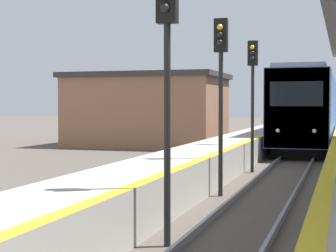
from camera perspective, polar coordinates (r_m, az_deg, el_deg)
name	(u,v)px	position (r m, az deg, el deg)	size (l,w,h in m)	color
train	(310,109)	(34.94, 14.20, 1.69)	(2.80, 20.67, 4.34)	black
signal_near	(167,56)	(9.81, -0.10, 7.13)	(0.36, 0.31, 4.81)	black
signal_mid	(221,73)	(15.25, 5.38, 5.38)	(0.36, 0.31, 4.81)	black
signal_far	(253,81)	(20.72, 8.59, 4.54)	(0.36, 0.31, 4.81)	black
station_building	(148,109)	(33.70, -2.09, 1.69)	(9.12, 6.46, 4.32)	#9E6B4C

